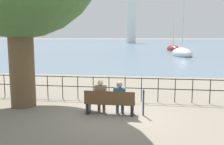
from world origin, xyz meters
name	(u,v)px	position (x,y,z in m)	size (l,w,h in m)	color
ground_plane	(110,114)	(0.00, 0.00, 0.00)	(1000.00, 1000.00, 0.00)	gray
harbor_water	(147,41)	(0.00, 159.21, 0.00)	(600.00, 300.00, 0.01)	slate
park_bench	(110,103)	(0.00, -0.06, 0.43)	(1.83, 0.45, 0.90)	brown
seated_person_left	(101,95)	(-0.35, 0.01, 0.70)	(0.41, 0.35, 1.28)	brown
seated_person_right	(120,96)	(0.35, 0.01, 0.68)	(0.42, 0.35, 1.24)	navy
promenade_railing	(117,85)	(0.00, 2.04, 0.69)	(12.30, 0.04, 1.05)	black
closed_umbrella	(143,101)	(1.21, 0.02, 0.55)	(0.09, 0.09, 0.98)	navy
sailboat_2	(182,53)	(6.30, 29.45, 0.38)	(3.49, 6.41, 8.94)	silver
sailboat_3	(173,49)	(6.44, 45.00, 0.37)	(3.19, 5.58, 7.97)	maroon
harbor_lighthouse	(131,15)	(-6.61, 105.55, 12.45)	(4.40, 4.40, 26.76)	white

